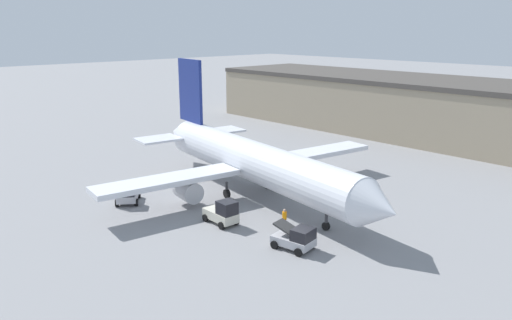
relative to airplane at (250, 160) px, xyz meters
The scene contains 7 objects.
ground_plane 3.81m from the airplane, ahead, with size 400.00×400.00×0.00m, color gray.
terminal_building 39.46m from the airplane, 84.69° to the left, with size 87.76×18.30×8.96m.
airplane is the anchor object (origin of this frame).
ground_crew_worker 9.90m from the airplane, 24.73° to the right, with size 0.39×0.39×1.76m.
baggage_tug 12.57m from the airplane, 120.27° to the right, with size 3.68×3.46×1.98m.
belt_loader_truck 13.91m from the airplane, 27.47° to the right, with size 3.41×2.60×1.94m.
pushback_tug 8.78m from the airplane, 59.22° to the right, with size 3.44×1.97×2.26m.
Camera 1 is at (34.99, -32.69, 16.65)m, focal length 35.00 mm.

